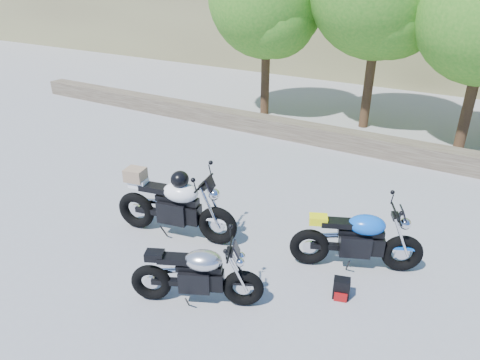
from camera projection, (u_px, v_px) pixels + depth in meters
name	position (u px, v px, depth m)	size (l,w,h in m)	color
ground	(203.00, 234.00, 7.96)	(90.00, 90.00, 0.00)	gray
stone_wall	(315.00, 134.00, 12.10)	(22.00, 0.55, 0.50)	#4D4033
silver_bike	(197.00, 275.00, 6.13)	(1.83, 0.98, 0.98)	black
white_bike	(174.00, 204.00, 7.67)	(2.36, 0.82, 1.31)	black
blue_bike	(358.00, 240.00, 6.86)	(2.02, 1.03, 1.07)	black
backpack	(341.00, 289.00, 6.36)	(0.28, 0.26, 0.33)	black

